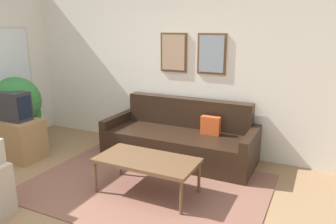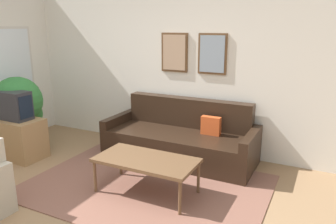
% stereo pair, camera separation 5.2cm
% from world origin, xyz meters
% --- Properties ---
extents(ground_plane, '(16.00, 16.00, 0.00)m').
position_xyz_m(ground_plane, '(0.00, 0.00, 0.00)').
color(ground_plane, '#997551').
extents(area_rug, '(2.92, 2.07, 0.01)m').
position_xyz_m(area_rug, '(0.41, 1.00, 0.01)').
color(area_rug, brown).
rests_on(area_rug, ground_plane).
extents(wall_back, '(8.00, 0.09, 2.70)m').
position_xyz_m(wall_back, '(0.01, 2.49, 1.35)').
color(wall_back, white).
rests_on(wall_back, ground_plane).
extents(couch, '(2.24, 0.90, 0.88)m').
position_xyz_m(couch, '(0.43, 2.03, 0.30)').
color(couch, black).
rests_on(couch, ground_plane).
extents(coffee_table, '(1.20, 0.61, 0.44)m').
position_xyz_m(coffee_table, '(0.50, 0.87, 0.41)').
color(coffee_table, brown).
rests_on(coffee_table, ground_plane).
extents(tv_stand, '(0.83, 0.48, 0.60)m').
position_xyz_m(tv_stand, '(-1.83, 0.97, 0.30)').
color(tv_stand, '#A87F51').
rests_on(tv_stand, ground_plane).
extents(tv, '(0.55, 0.28, 0.42)m').
position_xyz_m(tv, '(-1.83, 0.97, 0.81)').
color(tv, '#2D2D33').
rests_on(tv, tv_stand).
extents(potted_plant_tall, '(0.76, 0.76, 1.19)m').
position_xyz_m(potted_plant_tall, '(-2.05, 1.23, 0.79)').
color(potted_plant_tall, '#383D42').
rests_on(potted_plant_tall, ground_plane).
extents(potted_plant_by_window, '(0.45, 0.45, 0.73)m').
position_xyz_m(potted_plant_by_window, '(-2.18, 1.52, 0.47)').
color(potted_plant_by_window, beige).
rests_on(potted_plant_by_window, ground_plane).
extents(potted_plant_small, '(0.43, 0.43, 0.74)m').
position_xyz_m(potted_plant_small, '(-2.13, 1.34, 0.46)').
color(potted_plant_small, beige).
rests_on(potted_plant_small, ground_plane).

